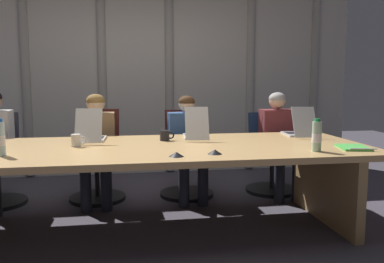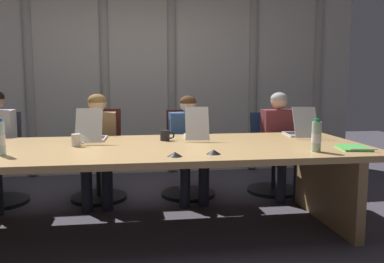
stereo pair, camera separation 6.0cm
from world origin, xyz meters
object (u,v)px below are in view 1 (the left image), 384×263
Objects in this scene: laptop_left_mid at (91,135)px; water_bottle_secondary at (1,139)px; person_center at (188,141)px; coffee_mug_near at (165,135)px; person_right_mid at (279,137)px; office_chair_center at (186,164)px; spiral_notepad at (353,147)px; conference_mic_left_side at (176,154)px; water_bottle_primary at (317,136)px; laptop_right_mid at (298,130)px; conference_mic_middle at (215,152)px; person_left_mid at (96,142)px; laptop_center at (195,132)px; office_chair_right_mid at (271,162)px; coffee_mug_far at (76,140)px; office_chair_left_mid at (98,166)px.

laptop_left_mid is 1.82× the size of water_bottle_secondary.
person_center reaches higher than coffee_mug_near.
person_center is 1.04m from person_right_mid.
office_chair_center is 2.77× the size of spiral_notepad.
water_bottle_primary is at bearing 2.12° from conference_mic_left_side.
coffee_mug_near is at bearing 99.66° from laptop_right_mid.
water_bottle_primary is at bearing -0.87° from conference_mic_middle.
laptop_right_mid is 4.67× the size of conference_mic_left_side.
person_left_mid is at bearing -89.78° from person_right_mid.
person_right_mid reaches higher than spiral_notepad.
laptop_center reaches higher than office_chair_right_mid.
laptop_center reaches higher than water_bottle_secondary.
coffee_mug_near is at bearing 166.83° from spiral_notepad.
laptop_center is at bearing 90.05° from conference_mic_middle.
office_chair_center is at bearing 89.53° from conference_mic_middle.
water_bottle_secondary reaches higher than water_bottle_primary.
conference_mic_left_side is at bearing -163.63° from spiral_notepad.
water_bottle_primary is (-0.23, -0.85, 0.06)m from laptop_right_mid.
person_left_mid is (-0.97, -0.16, 0.30)m from office_chair_center.
laptop_right_mid is 2.69m from water_bottle_secondary.
conference_mic_left_side is (0.77, -0.59, -0.03)m from coffee_mug_far.
laptop_center is 0.53× the size of office_chair_left_mid.
water_bottle_secondary is (-2.58, -1.32, 0.52)m from office_chair_right_mid.
person_left_mid is at bearing -80.51° from office_chair_center.
conference_mic_middle is 1.17m from spiral_notepad.
water_bottle_primary is at bearing -4.93° from water_bottle_secondary.
laptop_right_mid is 3.84× the size of coffee_mug_near.
person_right_mid is (1.04, -0.00, 0.02)m from person_center.
person_right_mid reaches higher than person_center.
coffee_mug_near is at bearing 15.64° from coffee_mug_far.
laptop_center is 0.31m from coffee_mug_near.
office_chair_center is 1.57m from conference_mic_middle.
coffee_mug_near is (0.67, -0.08, -0.01)m from laptop_left_mid.
coffee_mug_near is at bearing 46.44° from person_left_mid.
water_bottle_secondary is at bearing -156.22° from coffee_mug_near.
coffee_mug_far is (-0.77, -0.21, 0.00)m from coffee_mug_near.
office_chair_center is at bearing -98.59° from person_right_mid.
laptop_center is 0.45× the size of person_right_mid.
office_chair_center is 7.54× the size of coffee_mug_far.
coffee_mug_near is at bearing 112.31° from laptop_center.
office_chair_right_mid is 0.81× the size of person_center.
laptop_center reaches higher than office_chair_center.
conference_mic_middle is at bearing -37.37° from person_right_mid.
water_bottle_primary is 1.12m from conference_mic_left_side.
conference_mic_middle is at bearing 179.13° from water_bottle_primary.
conference_mic_middle is (-1.05, -1.36, 0.10)m from person_right_mid.
person_center is 1.37m from conference_mic_middle.
office_chair_right_mid is 1.58m from coffee_mug_near.
water_bottle_secondary reaches higher than conference_mic_left_side.
water_bottle_secondary is 0.61m from coffee_mug_far.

